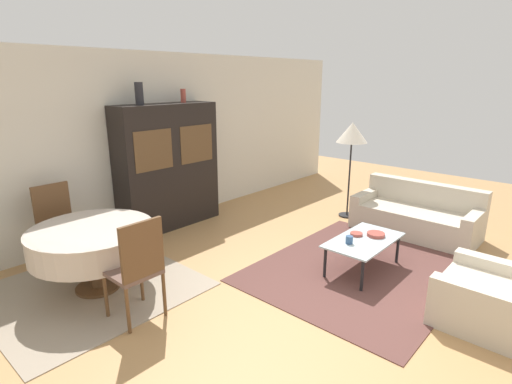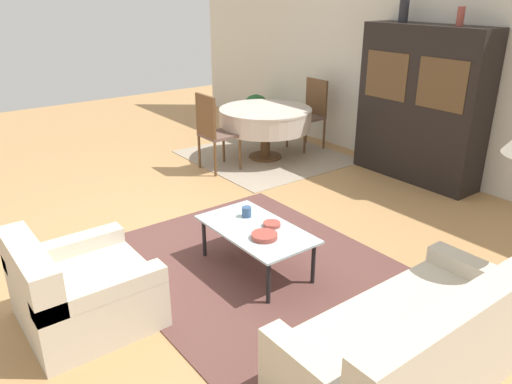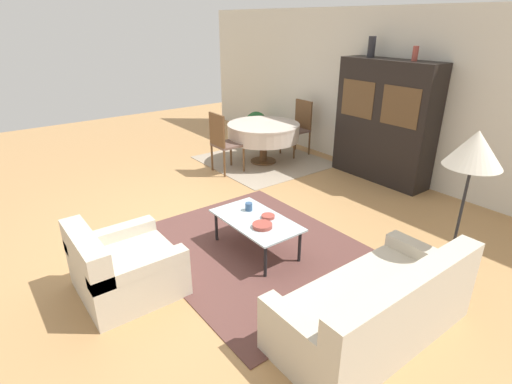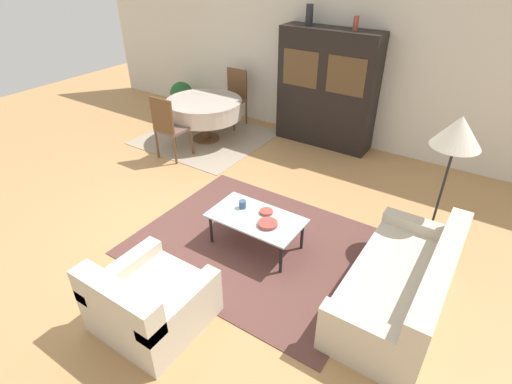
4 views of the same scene
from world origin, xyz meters
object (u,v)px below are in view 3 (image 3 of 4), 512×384
object	(u,v)px
dining_chair_far	(299,125)
vase_tall	(372,47)
floor_lamp	(474,153)
vase_short	(415,54)
display_cabinet	(384,122)
armchair	(123,268)
bowl	(262,226)
coffee_table	(256,222)
cup	(249,207)
potted_plant	(256,124)
dining_chair_near	(223,140)
dining_table	(263,132)
bowl_small	(268,216)
couch	(376,309)

from	to	relation	value
dining_chair_far	vase_tall	bearing A→B (deg)	-172.89
floor_lamp	vase_short	distance (m)	2.79
display_cabinet	vase_tall	world-z (taller)	vase_tall
armchair	bowl	xyz separation A→B (m)	(0.38, 1.44, 0.16)
coffee_table	dining_chair_far	distance (m)	3.79
display_cabinet	vase_short	bearing A→B (deg)	0.14
armchair	cup	bearing A→B (deg)	91.77
vase_tall	dining_chair_far	bearing A→B (deg)	-172.89
vase_tall	potted_plant	bearing A→B (deg)	-175.30
coffee_table	dining_chair_near	world-z (taller)	dining_chair_near
floor_lamp	vase_tall	xyz separation A→B (m)	(-2.71, 1.92, 0.69)
floor_lamp	potted_plant	distance (m)	5.79
display_cabinet	dining_chair_far	xyz separation A→B (m)	(-1.82, -0.17, -0.38)
dining_table	dining_chair_near	bearing A→B (deg)	-90.00
floor_lamp	bowl	xyz separation A→B (m)	(-1.49, -1.22, -0.98)
armchair	vase_short	xyz separation A→B (m)	(-0.05, 4.57, 1.77)
dining_chair_far	bowl_small	world-z (taller)	dining_chair_far
couch	vase_tall	xyz separation A→B (m)	(-2.72, 3.09, 1.82)
armchair	display_cabinet	xyz separation A→B (m)	(-0.42, 4.57, 0.70)
dining_table	vase_tall	distance (m)	2.31
display_cabinet	potted_plant	xyz separation A→B (m)	(-3.14, -0.22, -0.62)
couch	display_cabinet	world-z (taller)	display_cabinet
floor_lamp	potted_plant	size ratio (longest dim) A/B	2.58
cup	bowl	world-z (taller)	cup
coffee_table	cup	bearing A→B (deg)	163.02
dining_chair_far	potted_plant	bearing A→B (deg)	2.14
coffee_table	potted_plant	world-z (taller)	potted_plant
coffee_table	display_cabinet	distance (m)	3.19
dining_chair_far	potted_plant	size ratio (longest dim) A/B	1.67
floor_lamp	cup	xyz separation A→B (m)	(-1.92, -1.09, -0.95)
potted_plant	dining_table	bearing A→B (deg)	-32.34
dining_chair_far	coffee_table	bearing A→B (deg)	129.87
cup	potted_plant	bearing A→B (deg)	141.66
couch	floor_lamp	distance (m)	1.64
coffee_table	dining_table	world-z (taller)	dining_table
dining_table	display_cabinet	bearing A→B (deg)	30.37
bowl	potted_plant	size ratio (longest dim) A/B	0.35
dining_chair_near	dining_chair_far	xyz separation A→B (m)	(0.00, 1.78, 0.00)
bowl_small	potted_plant	world-z (taller)	potted_plant
dining_table	dining_chair_near	xyz separation A→B (m)	(-0.00, -0.89, 0.00)
armchair	dining_chair_far	size ratio (longest dim) A/B	0.88
armchair	bowl_small	xyz separation A→B (m)	(0.24, 1.63, 0.16)
couch	bowl	xyz separation A→B (m)	(-1.50, -0.04, 0.16)
display_cabinet	vase_tall	size ratio (longest dim) A/B	6.14
vase_tall	cup	bearing A→B (deg)	-75.33
display_cabinet	vase_short	xyz separation A→B (m)	(0.37, 0.00, 1.07)
couch	cup	world-z (taller)	couch
floor_lamp	coffee_table	bearing A→B (deg)	-145.48
dining_chair_far	cup	bearing A→B (deg)	127.71
floor_lamp	dining_chair_far	bearing A→B (deg)	157.03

